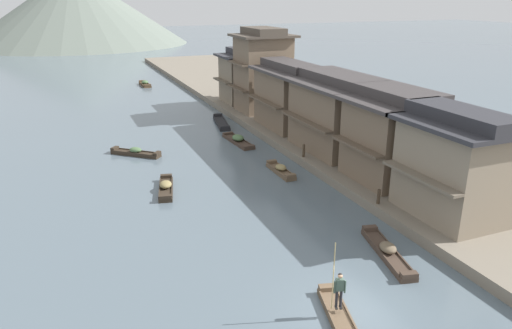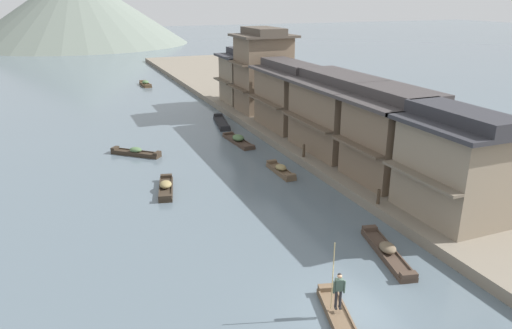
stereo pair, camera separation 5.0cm
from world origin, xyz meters
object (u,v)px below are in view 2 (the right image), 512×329
house_waterfront_tall (339,113)px  mooring_post_dock_near (378,197)px  house_waterfront_second (396,135)px  house_waterfront_end (247,76)px  boat_moored_third (238,140)px  boat_moored_second (145,84)px  boat_upstream_distant (222,123)px  boat_moored_nearest (166,188)px  boat_midriver_upstream (281,170)px  house_waterfront_narrow (289,95)px  boat_midriver_drifting (387,252)px  house_waterfront_far (263,71)px  boatman_person (338,287)px  house_waterfront_nearest (456,165)px  boat_moored_far (136,153)px  mooring_post_dock_mid (304,151)px

house_waterfront_tall → mooring_post_dock_near: house_waterfront_tall is taller
house_waterfront_second → house_waterfront_end: same height
boat_moored_third → mooring_post_dock_near: bearing=-81.1°
boat_moored_second → house_waterfront_tall: bearing=-77.2°
boat_moored_third → boat_upstream_distant: 6.74m
boat_moored_nearest → boat_moored_second: (5.83, 40.92, 0.05)m
boat_midriver_upstream → house_waterfront_end: bearing=74.8°
house_waterfront_second → house_waterfront_tall: (-0.01, 7.10, -0.02)m
house_waterfront_narrow → boat_midriver_upstream: bearing=-118.5°
boat_midriver_drifting → house_waterfront_second: bearing=51.7°
boat_midriver_drifting → boat_midriver_upstream: bearing=89.6°
house_waterfront_far → boat_moored_nearest: bearing=-130.1°
boatman_person → house_waterfront_nearest: bearing=25.4°
boat_moored_nearest → boat_midriver_drifting: bearing=-56.2°
boat_upstream_distant → house_waterfront_far: house_waterfront_far is taller
mooring_post_dock_near → house_waterfront_end: bearing=83.4°
boat_moored_nearest → boat_upstream_distant: 17.88m
boat_moored_third → house_waterfront_tall: 9.68m
mooring_post_dock_near → house_waterfront_tall: bearing=71.2°
boat_upstream_distant → house_waterfront_nearest: bearing=-79.5°
boatman_person → boat_moored_second: (2.23, 56.93, -1.16)m
boat_moored_far → mooring_post_dock_mid: bearing=-31.8°
mooring_post_dock_near → boat_moored_far: bearing=124.8°
boat_moored_far → house_waterfront_far: size_ratio=0.43×
house_waterfront_second → house_waterfront_end: 27.34m
boat_moored_third → house_waterfront_tall: bearing=-46.6°
boat_moored_far → boat_moored_nearest: bearing=-85.7°
house_waterfront_second → mooring_post_dock_near: bearing=-136.8°
boat_midriver_drifting → house_waterfront_second: size_ratio=0.77×
boat_moored_nearest → house_waterfront_nearest: bearing=-38.4°
boat_moored_third → house_waterfront_end: bearing=65.4°
boatman_person → boat_moored_third: size_ratio=0.60×
boat_upstream_distant → boatman_person: bearing=-99.9°
boatman_person → mooring_post_dock_mid: 18.83m
boat_moored_nearest → house_waterfront_tall: size_ratio=0.51×
boat_midriver_upstream → house_waterfront_end: (6.02, 22.19, 3.40)m
boat_moored_far → house_waterfront_nearest: (14.64, -19.62, 3.40)m
boat_moored_third → boat_upstream_distant: bearing=84.4°
house_waterfront_tall → house_waterfront_end: (0.01, 20.25, 0.02)m
mooring_post_dock_near → mooring_post_dock_mid: size_ratio=0.93×
boat_upstream_distant → house_waterfront_tall: house_waterfront_tall is taller
mooring_post_dock_near → mooring_post_dock_mid: 9.61m
boatman_person → house_waterfront_second: bearing=44.8°
house_waterfront_end → mooring_post_dock_near: bearing=-96.6°
boat_midriver_drifting → mooring_post_dock_mid: (2.57, 14.01, 0.90)m
house_waterfront_second → boat_moored_second: bearing=100.9°
boat_midriver_drifting → mooring_post_dock_mid: bearing=79.6°
house_waterfront_end → boat_moored_third: bearing=-114.6°
house_waterfront_end → mooring_post_dock_mid: (-3.56, -21.08, -2.52)m
boatman_person → boat_midriver_upstream: 16.97m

